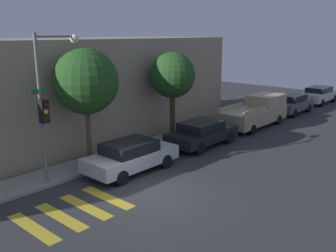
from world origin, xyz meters
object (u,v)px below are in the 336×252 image
at_px(sedan_middle, 202,133).
at_px(sedan_far_end, 291,103).
at_px(pickup_truck, 257,112).
at_px(tree_midblock, 173,76).
at_px(traffic_light_pole, 50,92).
at_px(tree_near_corner, 86,82).
at_px(sedan_near_corner, 131,156).
at_px(sedan_tail_of_row, 319,94).

height_order(sedan_middle, sedan_far_end, sedan_far_end).
height_order(pickup_truck, tree_midblock, tree_midblock).
bearing_deg(traffic_light_pole, tree_midblock, 4.67).
bearing_deg(tree_midblock, traffic_light_pole, -175.33).
distance_m(tree_near_corner, tree_midblock, 5.70).
relative_size(sedan_near_corner, sedan_tail_of_row, 0.91).
height_order(sedan_near_corner, sedan_middle, sedan_near_corner).
height_order(traffic_light_pole, sedan_tail_of_row, traffic_light_pole).
xyz_separation_m(traffic_light_pole, sedan_middle, (8.03, -1.27, -2.98)).
height_order(pickup_truck, tree_near_corner, tree_near_corner).
relative_size(sedan_middle, tree_near_corner, 0.81).
height_order(sedan_near_corner, sedan_far_end, sedan_far_end).
distance_m(pickup_truck, tree_midblock, 6.91).
distance_m(sedan_far_end, tree_midblock, 11.87).
height_order(sedan_middle, pickup_truck, pickup_truck).
xyz_separation_m(sedan_near_corner, pickup_truck, (11.01, -0.00, 0.22)).
relative_size(traffic_light_pole, sedan_near_corner, 1.40).
bearing_deg(sedan_middle, sedan_tail_of_row, 0.00).
distance_m(traffic_light_pole, tree_near_corner, 2.23).
relative_size(sedan_far_end, sedan_tail_of_row, 0.91).
relative_size(sedan_near_corner, tree_midblock, 0.86).
height_order(traffic_light_pole, tree_midblock, traffic_light_pole).
height_order(sedan_far_end, tree_midblock, tree_midblock).
bearing_deg(tree_midblock, sedan_middle, -83.96).
distance_m(sedan_near_corner, sedan_tail_of_row, 21.86).
distance_m(sedan_far_end, sedan_tail_of_row, 5.58).
bearing_deg(sedan_near_corner, traffic_light_pole, 156.33).
bearing_deg(sedan_middle, tree_midblock, 96.04).
distance_m(sedan_near_corner, sedan_far_end, 16.29).
distance_m(sedan_near_corner, pickup_truck, 11.01).
xyz_separation_m(sedan_near_corner, tree_midblock, (4.93, 1.91, 2.89)).
height_order(sedan_middle, tree_midblock, tree_midblock).
bearing_deg(tree_midblock, sedan_tail_of_row, -6.44).
relative_size(sedan_tail_of_row, tree_near_corner, 0.88).
relative_size(sedan_near_corner, tree_near_corner, 0.80).
height_order(sedan_middle, tree_near_corner, tree_near_corner).
xyz_separation_m(sedan_tail_of_row, tree_midblock, (-16.94, 1.91, 2.87)).
xyz_separation_m(sedan_middle, pickup_truck, (5.88, -0.00, 0.23)).
bearing_deg(traffic_light_pole, pickup_truck, -5.23).
height_order(sedan_middle, sedan_tail_of_row, sedan_tail_of_row).
bearing_deg(sedan_far_end, pickup_truck, -180.00).
distance_m(sedan_middle, tree_near_corner, 6.94).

